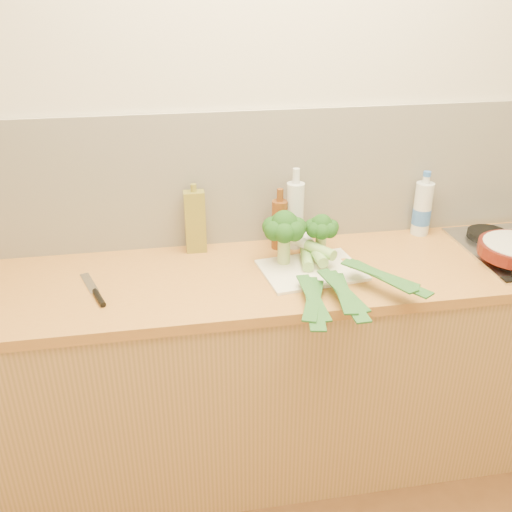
{
  "coord_description": "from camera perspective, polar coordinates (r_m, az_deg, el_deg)",
  "views": [
    {
      "loc": [
        -0.46,
        -0.65,
        1.9
      ],
      "look_at": [
        -0.15,
        1.1,
        1.02
      ],
      "focal_mm": 40.0,
      "sensor_mm": 36.0,
      "label": 1
    }
  ],
  "objects": [
    {
      "name": "counter",
      "position": [
        2.4,
        3.23,
        -10.96
      ],
      "size": [
        3.2,
        0.62,
        0.9
      ],
      "color": "tan",
      "rests_on": "ground"
    },
    {
      "name": "leek_back",
      "position": [
        2.11,
        8.15,
        -0.12
      ],
      "size": [
        0.38,
        0.56,
        0.04
      ],
      "rotation": [
        0.0,
        0.0,
        0.57
      ],
      "color": "white",
      "rests_on": "chopping_board"
    },
    {
      "name": "water_bottle",
      "position": [
        2.51,
        16.28,
        4.44
      ],
      "size": [
        0.08,
        0.08,
        0.26
      ],
      "color": "silver",
      "rests_on": "counter"
    },
    {
      "name": "oil_tin",
      "position": [
        2.26,
        -6.1,
        3.47
      ],
      "size": [
        0.08,
        0.05,
        0.28
      ],
      "color": "olive",
      "rests_on": "counter"
    },
    {
      "name": "leek_mid",
      "position": [
        2.09,
        6.83,
        -0.82
      ],
      "size": [
        0.11,
        0.66,
        0.04
      ],
      "rotation": [
        0.0,
        0.0,
        0.03
      ],
      "color": "white",
      "rests_on": "chopping_board"
    },
    {
      "name": "leek_front",
      "position": [
        2.12,
        5.22,
        -0.96
      ],
      "size": [
        0.19,
        0.71,
        0.04
      ],
      "rotation": [
        0.0,
        0.0,
        -0.18
      ],
      "color": "white",
      "rests_on": "chopping_board"
    },
    {
      "name": "room_shell",
      "position": [
        2.31,
        2.07,
        7.88
      ],
      "size": [
        3.5,
        3.5,
        3.5
      ],
      "color": "beige",
      "rests_on": "ground"
    },
    {
      "name": "broccoli_right",
      "position": [
        2.19,
        6.57,
        2.78
      ],
      "size": [
        0.13,
        0.13,
        0.18
      ],
      "color": "#A7C271",
      "rests_on": "chopping_board"
    },
    {
      "name": "chopping_board",
      "position": [
        2.15,
        5.56,
        -1.41
      ],
      "size": [
        0.4,
        0.31,
        0.01
      ],
      "primitive_type": "cube",
      "rotation": [
        0.0,
        0.0,
        0.13
      ],
      "color": "white",
      "rests_on": "counter"
    },
    {
      "name": "chefs_knife",
      "position": [
        2.05,
        -15.65,
        -3.68
      ],
      "size": [
        0.11,
        0.27,
        0.02
      ],
      "rotation": [
        0.0,
        0.0,
        0.33
      ],
      "color": "silver",
      "rests_on": "counter"
    },
    {
      "name": "amber_bottle",
      "position": [
        2.29,
        2.37,
        3.27
      ],
      "size": [
        0.06,
        0.06,
        0.25
      ],
      "color": "brown",
      "rests_on": "counter"
    },
    {
      "name": "broccoli_left",
      "position": [
        2.12,
        2.85,
        2.8
      ],
      "size": [
        0.16,
        0.17,
        0.21
      ],
      "color": "#A7C271",
      "rests_on": "chopping_board"
    },
    {
      "name": "glass_bottle",
      "position": [
        2.28,
        3.91,
        4.18
      ],
      "size": [
        0.07,
        0.07,
        0.33
      ],
      "color": "silver",
      "rests_on": "counter"
    }
  ]
}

